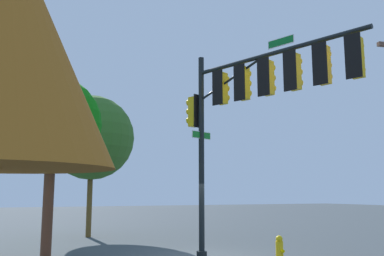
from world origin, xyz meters
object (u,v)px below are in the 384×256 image
Objects in this scene: tree_mid at (92,138)px; tree_far at (52,125)px; fire_hydrant at (280,249)px; signal_pole_assembly at (254,94)px.

tree_mid is 1.13× the size of tree_far.
tree_far reaches higher than fire_hydrant.
signal_pole_assembly is 7.24m from tree_far.
fire_hydrant is 0.11× the size of tree_mid.
signal_pole_assembly is 8.58× the size of fire_hydrant.
signal_pole_assembly is at bearing -79.54° from fire_hydrant.
tree_mid is at bearing -159.23° from fire_hydrant.
signal_pole_assembly is at bearing 52.75° from tree_far.
tree_far is at bearing -23.30° from tree_mid.
tree_mid reaches higher than signal_pole_assembly.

